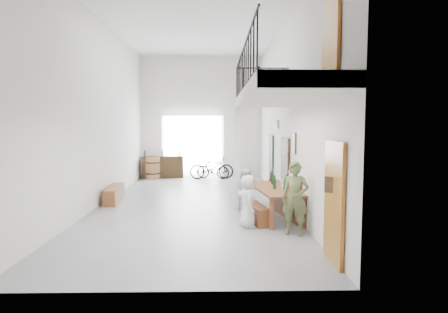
{
  "coord_description": "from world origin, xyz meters",
  "views": [
    {
      "loc": [
        0.7,
        -11.16,
        2.36
      ],
      "look_at": [
        0.91,
        -0.5,
        1.47
      ],
      "focal_mm": 30.0,
      "sensor_mm": 36.0,
      "label": 1
    }
  ],
  "objects_px": {
    "bench_inner": "(253,211)",
    "side_bench": "(114,194)",
    "tasting_table": "(276,191)",
    "oak_barrel": "(153,168)",
    "host_standing": "(295,198)",
    "serving_counter": "(163,167)",
    "bicycle_near": "(212,168)"
  },
  "relations": [
    {
      "from": "tasting_table",
      "to": "oak_barrel",
      "type": "relative_size",
      "value": 2.64
    },
    {
      "from": "bicycle_near",
      "to": "bench_inner",
      "type": "bearing_deg",
      "value": -176.94
    },
    {
      "from": "oak_barrel",
      "to": "host_standing",
      "type": "height_order",
      "value": "host_standing"
    },
    {
      "from": "oak_barrel",
      "to": "host_standing",
      "type": "distance_m",
      "value": 9.78
    },
    {
      "from": "serving_counter",
      "to": "host_standing",
      "type": "bearing_deg",
      "value": -73.2
    },
    {
      "from": "side_bench",
      "to": "serving_counter",
      "type": "bearing_deg",
      "value": 81.88
    },
    {
      "from": "oak_barrel",
      "to": "bicycle_near",
      "type": "height_order",
      "value": "bicycle_near"
    },
    {
      "from": "tasting_table",
      "to": "serving_counter",
      "type": "distance_m",
      "value": 8.42
    },
    {
      "from": "side_bench",
      "to": "oak_barrel",
      "type": "xyz_separation_m",
      "value": [
        0.36,
        5.01,
        0.25
      ]
    },
    {
      "from": "bench_inner",
      "to": "serving_counter",
      "type": "xyz_separation_m",
      "value": [
        -3.37,
        7.51,
        0.27
      ]
    },
    {
      "from": "tasting_table",
      "to": "host_standing",
      "type": "bearing_deg",
      "value": -90.96
    },
    {
      "from": "side_bench",
      "to": "serving_counter",
      "type": "distance_m",
      "value": 5.32
    },
    {
      "from": "bench_inner",
      "to": "serving_counter",
      "type": "bearing_deg",
      "value": 103.47
    },
    {
      "from": "oak_barrel",
      "to": "tasting_table",
      "type": "bearing_deg",
      "value": -58.87
    },
    {
      "from": "tasting_table",
      "to": "oak_barrel",
      "type": "height_order",
      "value": "oak_barrel"
    },
    {
      "from": "side_bench",
      "to": "oak_barrel",
      "type": "distance_m",
      "value": 5.03
    },
    {
      "from": "bench_inner",
      "to": "host_standing",
      "type": "distance_m",
      "value": 1.7
    },
    {
      "from": "tasting_table",
      "to": "side_bench",
      "type": "height_order",
      "value": "tasting_table"
    },
    {
      "from": "bench_inner",
      "to": "host_standing",
      "type": "relative_size",
      "value": 1.17
    },
    {
      "from": "serving_counter",
      "to": "bicycle_near",
      "type": "bearing_deg",
      "value": -19.01
    },
    {
      "from": "serving_counter",
      "to": "oak_barrel",
      "type": "bearing_deg",
      "value": -155.33
    },
    {
      "from": "bench_inner",
      "to": "side_bench",
      "type": "height_order",
      "value": "side_bench"
    },
    {
      "from": "bench_inner",
      "to": "oak_barrel",
      "type": "relative_size",
      "value": 1.93
    },
    {
      "from": "bench_inner",
      "to": "serving_counter",
      "type": "relative_size",
      "value": 1.01
    },
    {
      "from": "host_standing",
      "to": "bench_inner",
      "type": "bearing_deg",
      "value": 140.13
    },
    {
      "from": "side_bench",
      "to": "host_standing",
      "type": "relative_size",
      "value": 1.05
    },
    {
      "from": "oak_barrel",
      "to": "serving_counter",
      "type": "xyz_separation_m",
      "value": [
        0.39,
        0.25,
        0.0
      ]
    },
    {
      "from": "tasting_table",
      "to": "side_bench",
      "type": "bearing_deg",
      "value": 147.22
    },
    {
      "from": "bench_inner",
      "to": "host_standing",
      "type": "bearing_deg",
      "value": -72.26
    },
    {
      "from": "bench_inner",
      "to": "bicycle_near",
      "type": "xyz_separation_m",
      "value": [
        -1.15,
        7.08,
        0.29
      ]
    },
    {
      "from": "serving_counter",
      "to": "bicycle_near",
      "type": "height_order",
      "value": "bicycle_near"
    },
    {
      "from": "tasting_table",
      "to": "serving_counter",
      "type": "relative_size",
      "value": 1.38
    }
  ]
}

